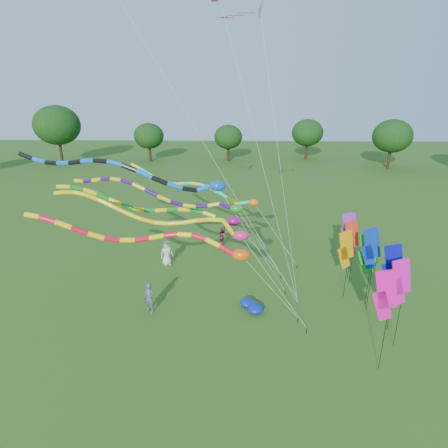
{
  "coord_description": "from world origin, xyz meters",
  "views": [
    {
      "loc": [
        -1.23,
        -15.16,
        12.08
      ],
      "look_at": [
        -1.86,
        5.04,
        4.8
      ],
      "focal_mm": 30.0,
      "sensor_mm": 36.0,
      "label": 1
    }
  ],
  "objects_px": {
    "tube_kite_orange": "(168,218)",
    "person_c": "(223,237)",
    "tube_kite_red": "(165,241)",
    "person_a": "(167,253)",
    "person_b": "(149,298)",
    "blue_nylon_heap": "(259,308)"
  },
  "relations": [
    {
      "from": "tube_kite_red",
      "to": "person_c",
      "type": "bearing_deg",
      "value": 77.38
    },
    {
      "from": "tube_kite_red",
      "to": "person_a",
      "type": "height_order",
      "value": "tube_kite_red"
    },
    {
      "from": "tube_kite_red",
      "to": "tube_kite_orange",
      "type": "height_order",
      "value": "tube_kite_orange"
    },
    {
      "from": "tube_kite_red",
      "to": "blue_nylon_heap",
      "type": "relative_size",
      "value": 9.66
    },
    {
      "from": "tube_kite_red",
      "to": "person_c",
      "type": "relative_size",
      "value": 7.89
    },
    {
      "from": "tube_kite_red",
      "to": "tube_kite_orange",
      "type": "relative_size",
      "value": 1.04
    },
    {
      "from": "blue_nylon_heap",
      "to": "person_c",
      "type": "height_order",
      "value": "person_c"
    },
    {
      "from": "person_c",
      "to": "tube_kite_orange",
      "type": "bearing_deg",
      "value": 156.28
    },
    {
      "from": "tube_kite_orange",
      "to": "person_a",
      "type": "distance_m",
      "value": 8.12
    },
    {
      "from": "blue_nylon_heap",
      "to": "person_a",
      "type": "distance_m",
      "value": 8.77
    },
    {
      "from": "tube_kite_orange",
      "to": "person_b",
      "type": "xyz_separation_m",
      "value": [
        -1.34,
        0.12,
        -4.85
      ]
    },
    {
      "from": "blue_nylon_heap",
      "to": "person_a",
      "type": "height_order",
      "value": "person_a"
    },
    {
      "from": "tube_kite_red",
      "to": "person_c",
      "type": "distance_m",
      "value": 10.94
    },
    {
      "from": "person_a",
      "to": "person_c",
      "type": "xyz_separation_m",
      "value": [
        3.98,
        3.33,
        -0.03
      ]
    },
    {
      "from": "tube_kite_orange",
      "to": "person_c",
      "type": "distance_m",
      "value": 11.14
    },
    {
      "from": "person_b",
      "to": "tube_kite_red",
      "type": "bearing_deg",
      "value": 13.14
    },
    {
      "from": "tube_kite_red",
      "to": "person_c",
      "type": "xyz_separation_m",
      "value": [
        2.73,
        9.92,
        -3.72
      ]
    },
    {
      "from": "tube_kite_red",
      "to": "person_a",
      "type": "xyz_separation_m",
      "value": [
        -1.26,
        6.59,
        -3.69
      ]
    },
    {
      "from": "person_a",
      "to": "tube_kite_red",
      "type": "bearing_deg",
      "value": -102.49
    },
    {
      "from": "person_c",
      "to": "person_b",
      "type": "bearing_deg",
      "value": 148.86
    },
    {
      "from": "tube_kite_orange",
      "to": "person_a",
      "type": "bearing_deg",
      "value": 115.46
    },
    {
      "from": "person_a",
      "to": "person_c",
      "type": "relative_size",
      "value": 1.04
    }
  ]
}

